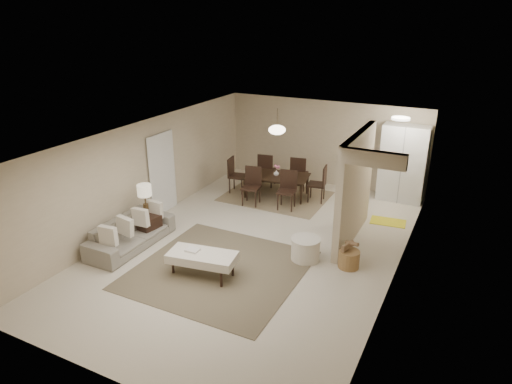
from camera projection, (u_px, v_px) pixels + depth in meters
The scene contains 22 objects.
floor at pixel (256, 245), 10.17m from camera, with size 9.00×9.00×0.00m, color beige.
ceiling at pixel (256, 136), 9.26m from camera, with size 9.00×9.00×0.00m, color white.
back_wall at pixel (324, 143), 13.46m from camera, with size 6.00×6.00×0.00m, color #BBAA8D.
left_wall at pixel (145, 173), 10.97m from camera, with size 9.00×9.00×0.00m, color #BBAA8D.
right_wall at pixel (400, 220), 8.47m from camera, with size 9.00×9.00×0.00m, color #BBAA8D.
partition at pixel (355, 188), 10.01m from camera, with size 0.15×2.50×2.50m, color #BBAA8D.
doorway at pixel (162, 174), 11.54m from camera, with size 0.04×0.90×2.04m, color black.
pantry_cabinet at pixel (403, 164), 12.26m from camera, with size 1.20×0.55×2.10m, color silver.
flush_light at pixel (401, 118), 10.98m from camera, with size 0.44×0.44×0.05m, color white.
living_rug at pixel (219, 270), 9.19m from camera, with size 3.20×3.20×0.01m, color brown.
sofa at pixel (131, 233), 10.02m from camera, with size 0.84×2.15×0.63m, color gray.
ottoman_bench at pixel (202, 258), 8.89m from camera, with size 1.41×0.82×0.48m.
side_table at pixel (148, 227), 10.45m from camera, with size 0.48×0.48×0.53m, color black.
table_lamp at pixel (145, 193), 10.14m from camera, with size 0.32×0.32×0.76m.
round_pouf at pixel (306, 249), 9.50m from camera, with size 0.62×0.62×0.48m, color beige.
wicker_basket at pixel (349, 259), 9.23m from camera, with size 0.43×0.43×0.36m, color olive.
dining_rug at pixel (276, 196), 12.87m from camera, with size 2.80×2.10×0.01m, color #8B7456.
dining_table at pixel (276, 186), 12.76m from camera, with size 1.77×0.99×0.62m, color black.
dining_chairs at pixel (276, 179), 12.68m from camera, with size 2.77×2.17×1.02m.
vase at pixel (276, 173), 12.61m from camera, with size 0.15×0.15×0.16m, color white.
yellow_mat at pixel (388, 222), 11.29m from camera, with size 0.84×0.52×0.01m, color yellow.
pendant_light at pixel (277, 130), 12.17m from camera, with size 0.46×0.46×0.71m.
Camera 1 is at (4.04, -8.08, 4.83)m, focal length 32.00 mm.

